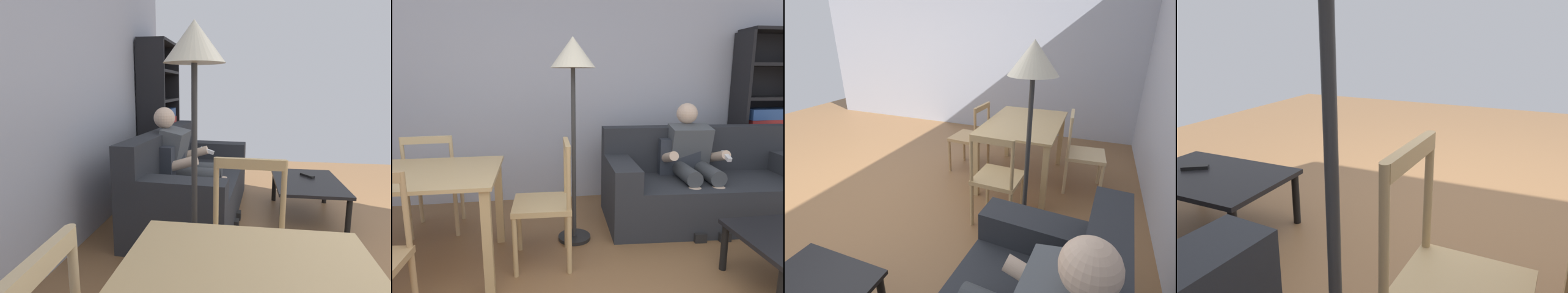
# 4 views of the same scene
# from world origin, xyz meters

# --- Properties ---
(wall_back) EXTENTS (6.12, 0.12, 2.76)m
(wall_back) POSITION_xyz_m (0.00, 3.06, 1.38)
(wall_back) COLOR #B2B7C6
(wall_back) RESTS_ON ground_plane
(couch) EXTENTS (2.05, 1.02, 0.89)m
(couch) POSITION_xyz_m (1.33, 2.19, 0.33)
(couch) COLOR #282B30
(couch) RESTS_ON ground_plane
(person_lounging) EXTENTS (0.61, 0.88, 1.14)m
(person_lounging) POSITION_xyz_m (1.19, 2.21, 0.59)
(person_lounging) COLOR #4C5156
(person_lounging) RESTS_ON ground_plane
(bookshelf) EXTENTS (0.91, 0.36, 1.93)m
(bookshelf) POSITION_xyz_m (2.46, 2.81, 0.75)
(bookshelf) COLOR black
(bookshelf) RESTS_ON ground_plane
(dining_table) EXTENTS (1.29, 0.85, 0.75)m
(dining_table) POSITION_xyz_m (-1.24, 1.61, 0.63)
(dining_table) COLOR tan
(dining_table) RESTS_ON ground_plane
(dining_chair_near_wall) EXTENTS (0.45, 0.45, 0.91)m
(dining_chair_near_wall) POSITION_xyz_m (-1.23, 2.30, 0.44)
(dining_chair_near_wall) COLOR #D1B27F
(dining_chair_near_wall) RESTS_ON ground_plane
(dining_chair_facing_couch) EXTENTS (0.44, 0.44, 0.93)m
(dining_chair_facing_couch) POSITION_xyz_m (-0.26, 1.61, 0.47)
(dining_chair_facing_couch) COLOR tan
(dining_chair_facing_couch) RESTS_ON ground_plane
(floor_lamp) EXTENTS (0.36, 0.36, 1.71)m
(floor_lamp) POSITION_xyz_m (-0.01, 1.93, 1.43)
(floor_lamp) COLOR black
(floor_lamp) RESTS_ON ground_plane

